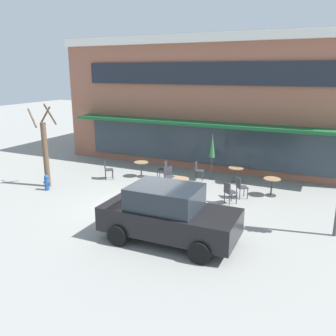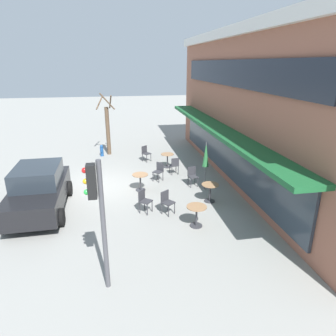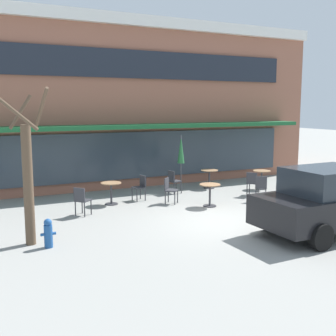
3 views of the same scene
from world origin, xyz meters
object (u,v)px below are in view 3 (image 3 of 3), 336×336
at_px(cafe_table_by_tree, 209,176).
at_px(patio_umbrella_green_folded, 181,150).
at_px(fire_hydrant, 48,233).
at_px(parked_sedan, 330,201).
at_px(cafe_chair_0, 140,186).
at_px(cafe_chair_2, 82,199).
at_px(cafe_chair_4, 169,188).
at_px(cafe_table_streetside, 210,191).
at_px(cafe_chair_3, 252,182).
at_px(cafe_table_near_wall, 262,176).
at_px(cafe_chair_1, 174,180).
at_px(cafe_chair_5, 261,186).
at_px(cafe_table_mid_patio, 111,190).
at_px(street_tree, 28,177).

distance_m(cafe_table_by_tree, patio_umbrella_green_folded, 1.67).
xyz_separation_m(patio_umbrella_green_folded, fire_hydrant, (-6.04, -4.70, -1.27)).
bearing_deg(parked_sedan, cafe_chair_0, 117.27).
bearing_deg(cafe_chair_2, cafe_chair_4, 5.51).
height_order(cafe_table_streetside, parked_sedan, parked_sedan).
bearing_deg(cafe_chair_3, cafe_table_near_wall, 37.43).
bearing_deg(cafe_table_streetside, fire_hydrant, -161.82).
bearing_deg(cafe_chair_4, cafe_chair_3, -3.44).
bearing_deg(cafe_table_streetside, cafe_chair_1, 93.33).
distance_m(cafe_chair_5, parked_sedan, 4.00).
xyz_separation_m(cafe_table_mid_patio, cafe_chair_4, (1.85, -0.74, 0.01)).
distance_m(cafe_table_near_wall, cafe_table_mid_patio, 6.34).
bearing_deg(parked_sedan, cafe_chair_1, 102.55).
height_order(cafe_table_by_tree, street_tree, street_tree).
bearing_deg(cafe_chair_3, cafe_table_by_tree, 110.38).
distance_m(cafe_table_mid_patio, cafe_chair_5, 5.29).
relative_size(cafe_table_near_wall, cafe_chair_4, 0.85).
distance_m(cafe_table_by_tree, street_tree, 8.74).
xyz_separation_m(patio_umbrella_green_folded, street_tree, (-6.38, -4.27, 0.03)).
distance_m(patio_umbrella_green_folded, street_tree, 7.68).
distance_m(patio_umbrella_green_folded, parked_sedan, 6.88).
distance_m(cafe_table_near_wall, cafe_chair_5, 2.16).
bearing_deg(cafe_table_by_tree, cafe_table_mid_patio, -167.91).
xyz_separation_m(patio_umbrella_green_folded, parked_sedan, (0.87, -6.79, -0.75)).
distance_m(cafe_chair_3, fire_hydrant, 8.42).
height_order(cafe_table_streetside, cafe_table_mid_patio, same).
distance_m(cafe_table_by_tree, cafe_chair_4, 3.17).
xyz_separation_m(parked_sedan, fire_hydrant, (-6.92, 2.09, -0.53)).
xyz_separation_m(cafe_table_near_wall, cafe_chair_4, (-4.49, -0.65, 0.01)).
relative_size(patio_umbrella_green_folded, cafe_chair_3, 2.47).
height_order(cafe_chair_0, street_tree, street_tree).
height_order(patio_umbrella_green_folded, fire_hydrant, patio_umbrella_green_folded).
xyz_separation_m(cafe_table_streetside, cafe_chair_2, (-4.18, 0.68, 0.01)).
distance_m(cafe_table_near_wall, cafe_table_streetside, 3.83).
bearing_deg(cafe_chair_5, cafe_chair_2, 173.41).
height_order(cafe_table_by_tree, cafe_chair_3, cafe_chair_3).
bearing_deg(cafe_chair_2, cafe_table_by_tree, 19.11).
xyz_separation_m(cafe_table_streetside, cafe_chair_5, (2.10, -0.04, 0.01)).
distance_m(cafe_table_near_wall, patio_umbrella_green_folded, 3.47).
bearing_deg(cafe_chair_2, cafe_chair_1, 23.31).
height_order(cafe_table_near_wall, cafe_table_streetside, same).
height_order(cafe_chair_2, fire_hydrant, cafe_chair_2).
bearing_deg(cafe_table_streetside, street_tree, -166.65).
relative_size(cafe_table_near_wall, cafe_chair_5, 0.85).
height_order(patio_umbrella_green_folded, parked_sedan, patio_umbrella_green_folded).
bearing_deg(cafe_chair_5, cafe_chair_3, 73.27).
bearing_deg(cafe_table_streetside, cafe_table_near_wall, 25.25).
distance_m(cafe_chair_3, street_tree, 8.69).
distance_m(cafe_table_by_tree, cafe_chair_0, 3.47).
bearing_deg(cafe_chair_4, cafe_chair_2, -174.49).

